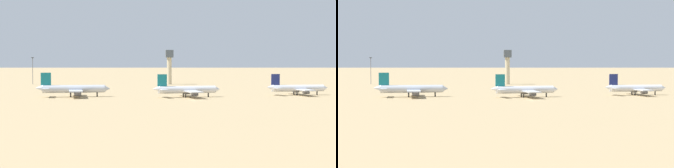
{
  "view_description": "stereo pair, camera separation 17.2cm",
  "coord_description": "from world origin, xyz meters",
  "views": [
    {
      "loc": [
        -36.77,
        -239.67,
        18.45
      ],
      "look_at": [
        -8.95,
        23.6,
        6.0
      ],
      "focal_mm": 61.31,
      "sensor_mm": 36.0,
      "label": 1
    },
    {
      "loc": [
        -36.6,
        -239.68,
        18.45
      ],
      "look_at": [
        -8.95,
        23.6,
        6.0
      ],
      "focal_mm": 61.31,
      "sensor_mm": 36.0,
      "label": 2
    }
  ],
  "objects": [
    {
      "name": "ground",
      "position": [
        0.0,
        0.0,
        0.0
      ],
      "size": [
        4000.0,
        4000.0,
        0.0
      ],
      "primitive_type": "plane",
      "color": "tan"
    },
    {
      "name": "ridge_west",
      "position": [
        33.9,
        1120.0,
        34.83
      ],
      "size": [
        296.63,
        217.76,
        69.66
      ],
      "primitive_type": "pyramid",
      "rotation": [
        0.0,
        0.0,
        -0.05
      ],
      "color": "gray",
      "rests_on": "ground"
    },
    {
      "name": "parked_jet_teal_3",
      "position": [
        -52.81,
        27.94,
        3.71
      ],
      "size": [
        34.31,
        28.89,
        11.33
      ],
      "rotation": [
        0.0,
        0.0,
        0.07
      ],
      "color": "silver",
      "rests_on": "ground"
    },
    {
      "name": "parked_jet_teal_4",
      "position": [
        -0.81,
        20.23,
        3.5
      ],
      "size": [
        32.32,
        27.46,
        10.68
      ],
      "rotation": [
        0.0,
        0.0,
        0.14
      ],
      "color": "silver",
      "rests_on": "ground"
    },
    {
      "name": "parked_jet_navy_5",
      "position": [
        54.58,
        29.04,
        3.39
      ],
      "size": [
        31.33,
        26.38,
        10.35
      ],
      "rotation": [
        0.0,
        0.0,
        0.07
      ],
      "color": "silver",
      "rests_on": "ground"
    },
    {
      "name": "control_tower",
      "position": [
        4.84,
        145.87,
        14.05
      ],
      "size": [
        5.2,
        5.2,
        23.29
      ],
      "color": "#C6B793",
      "rests_on": "ground"
    },
    {
      "name": "light_pole_west",
      "position": [
        -87.48,
        157.47,
        10.36
      ],
      "size": [
        1.8,
        0.5,
        18.23
      ],
      "color": "#59595E",
      "rests_on": "ground"
    }
  ]
}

